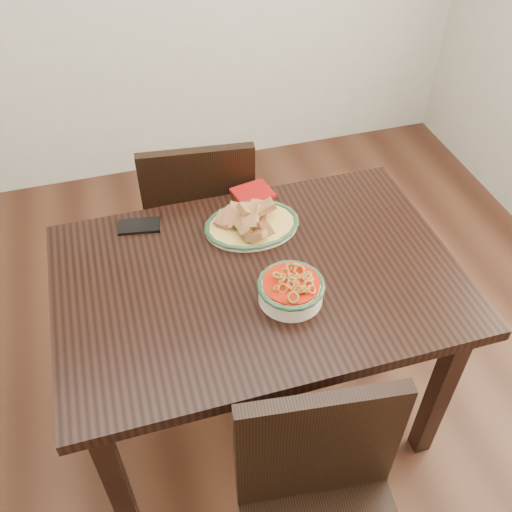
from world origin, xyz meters
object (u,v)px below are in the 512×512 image
object	(u,v)px
chair_far	(199,217)
fish_plate	(252,218)
smartphone	(139,226)
noodle_bowl	(291,288)
dining_table	(258,295)

from	to	relation	value
chair_far	fish_plate	bearing A→B (deg)	111.37
chair_far	fish_plate	world-z (taller)	chair_far
chair_far	smartphone	xyz separation A→B (m)	(-0.25, -0.29, 0.26)
chair_far	noodle_bowl	bearing A→B (deg)	106.27
dining_table	noodle_bowl	size ratio (longest dim) A/B	6.19
dining_table	fish_plate	world-z (taller)	fish_plate
fish_plate	smartphone	bearing A→B (deg)	163.01
chair_far	noodle_bowl	xyz separation A→B (m)	(0.13, -0.74, 0.29)
fish_plate	noodle_bowl	size ratio (longest dim) A/B	1.57
dining_table	fish_plate	distance (m)	0.26
smartphone	dining_table	bearing A→B (deg)	-36.44
noodle_bowl	fish_plate	bearing A→B (deg)	93.63
noodle_bowl	smartphone	distance (m)	0.59
noodle_bowl	chair_far	bearing A→B (deg)	99.99
noodle_bowl	smartphone	size ratio (longest dim) A/B	1.45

